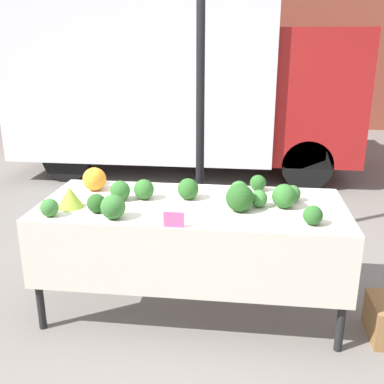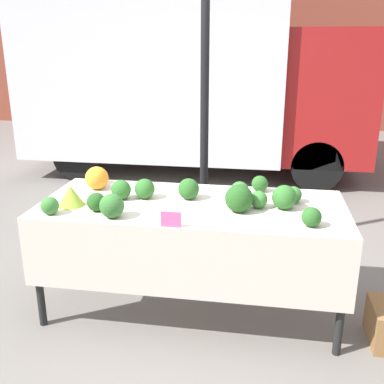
# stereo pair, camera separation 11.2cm
# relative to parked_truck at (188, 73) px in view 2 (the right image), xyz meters

# --- Properties ---
(ground_plane) EXTENTS (40.00, 40.00, 0.00)m
(ground_plane) POSITION_rel_parked_truck_xyz_m (0.69, -3.89, -1.40)
(ground_plane) COLOR slate
(tent_pole) EXTENTS (0.07, 0.07, 2.60)m
(tent_pole) POSITION_rel_parked_truck_xyz_m (0.65, -3.00, -0.10)
(tent_pole) COLOR black
(tent_pole) RESTS_ON ground_plane
(parked_truck) EXTENTS (4.72, 2.26, 2.66)m
(parked_truck) POSITION_rel_parked_truck_xyz_m (0.00, 0.00, 0.00)
(parked_truck) COLOR silver
(parked_truck) RESTS_ON ground_plane
(market_table) EXTENTS (2.03, 0.88, 0.79)m
(market_table) POSITION_rel_parked_truck_xyz_m (0.69, -3.95, -0.70)
(market_table) COLOR beige
(market_table) RESTS_ON ground_plane
(orange_cauliflower) EXTENTS (0.17, 0.17, 0.17)m
(orange_cauliflower) POSITION_rel_parked_truck_xyz_m (-0.05, -3.69, -0.53)
(orange_cauliflower) COLOR orange
(orange_cauliflower) RESTS_ON market_table
(romanesco_head) EXTENTS (0.17, 0.17, 0.14)m
(romanesco_head) POSITION_rel_parked_truck_xyz_m (-0.09, -4.06, -0.54)
(romanesco_head) COLOR #93B238
(romanesco_head) RESTS_ON market_table
(broccoli_head_0) EXTENTS (0.14, 0.14, 0.14)m
(broccoli_head_0) POSITION_rel_parked_truck_xyz_m (0.35, -3.84, -0.54)
(broccoli_head_0) COLOR #2D6628
(broccoli_head_0) RESTS_ON market_table
(broccoli_head_1) EXTENTS (0.11, 0.11, 0.11)m
(broccoli_head_1) POSITION_rel_parked_truck_xyz_m (1.36, -3.76, -0.56)
(broccoli_head_1) COLOR #336B2D
(broccoli_head_1) RESTS_ON market_table
(broccoli_head_2) EXTENTS (0.13, 0.13, 0.13)m
(broccoli_head_2) POSITION_rel_parked_truck_xyz_m (1.00, -3.76, -0.55)
(broccoli_head_2) COLOR #336B2D
(broccoli_head_2) RESTS_ON market_table
(broccoli_head_3) EXTENTS (0.11, 0.11, 0.11)m
(broccoli_head_3) POSITION_rel_parked_truck_xyz_m (1.13, -3.90, -0.56)
(broccoli_head_3) COLOR #387533
(broccoli_head_3) RESTS_ON market_table
(broccoli_head_4) EXTENTS (0.12, 0.12, 0.12)m
(broccoli_head_4) POSITION_rel_parked_truck_xyz_m (-0.11, -3.56, -0.55)
(broccoli_head_4) COLOR #387533
(broccoli_head_4) RESTS_ON market_table
(broccoli_head_5) EXTENTS (0.18, 0.18, 0.18)m
(broccoli_head_5) POSITION_rel_parked_truck_xyz_m (1.01, -3.99, -0.52)
(broccoli_head_5) COLOR #23511E
(broccoli_head_5) RESTS_ON market_table
(broccoli_head_6) EXTENTS (0.16, 0.16, 0.16)m
(broccoli_head_6) POSITION_rel_parked_truck_xyz_m (1.29, -3.89, -0.53)
(broccoli_head_6) COLOR #2D6628
(broccoli_head_6) RESTS_ON market_table
(broccoli_head_7) EXTENTS (0.14, 0.14, 0.14)m
(broccoli_head_7) POSITION_rel_parked_truck_xyz_m (0.20, -3.88, -0.55)
(broccoli_head_7) COLOR #2D6628
(broccoli_head_7) RESTS_ON market_table
(broccoli_head_8) EXTENTS (0.15, 0.15, 0.15)m
(broccoli_head_8) POSITION_rel_parked_truck_xyz_m (0.25, -4.22, -0.54)
(broccoli_head_8) COLOR #336B2D
(broccoli_head_8) RESTS_ON market_table
(broccoli_head_9) EXTENTS (0.15, 0.15, 0.15)m
(broccoli_head_9) POSITION_rel_parked_truck_xyz_m (0.65, -3.80, -0.54)
(broccoli_head_9) COLOR #285B23
(broccoli_head_9) RESTS_ON market_table
(broccoli_head_10) EXTENTS (0.12, 0.12, 0.12)m
(broccoli_head_10) POSITION_rel_parked_truck_xyz_m (1.44, -4.17, -0.56)
(broccoli_head_10) COLOR #285B23
(broccoli_head_10) RESTS_ON market_table
(broccoli_head_11) EXTENTS (0.11, 0.11, 0.11)m
(broccoli_head_11) POSITION_rel_parked_truck_xyz_m (-0.15, -4.23, -0.56)
(broccoli_head_11) COLOR #387533
(broccoli_head_11) RESTS_ON market_table
(broccoli_head_12) EXTENTS (0.12, 0.12, 0.12)m
(broccoli_head_12) POSITION_rel_parked_truck_xyz_m (0.11, -4.12, -0.55)
(broccoli_head_12) COLOR #23511E
(broccoli_head_12) RESTS_ON market_table
(broccoli_head_13) EXTENTS (0.12, 0.12, 0.12)m
(broccoli_head_13) POSITION_rel_parked_truck_xyz_m (1.13, -3.55, -0.56)
(broccoli_head_13) COLOR #285B23
(broccoli_head_13) RESTS_ON market_table
(price_sign) EXTENTS (0.12, 0.01, 0.10)m
(price_sign) POSITION_rel_parked_truck_xyz_m (0.64, -4.31, -0.57)
(price_sign) COLOR #F45B9E
(price_sign) RESTS_ON market_table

